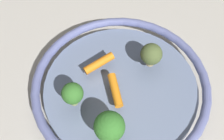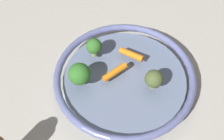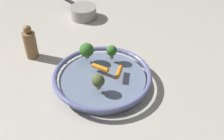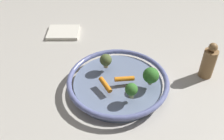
% 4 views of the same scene
% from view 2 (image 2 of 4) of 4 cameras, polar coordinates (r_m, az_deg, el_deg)
% --- Properties ---
extents(ground_plane, '(2.10, 2.10, 0.00)m').
position_cam_2_polar(ground_plane, '(0.81, 2.17, -2.78)').
color(ground_plane, '#B7B2A8').
extents(serving_bowl, '(0.34, 0.34, 0.05)m').
position_cam_2_polar(serving_bowl, '(0.79, 2.23, -1.74)').
color(serving_bowl, slate).
rests_on(serving_bowl, ground_plane).
extents(baby_carrot_back, '(0.03, 0.07, 0.02)m').
position_cam_2_polar(baby_carrot_back, '(0.80, 3.49, 2.77)').
color(baby_carrot_back, orange).
rests_on(baby_carrot_back, serving_bowl).
extents(baby_carrot_left, '(0.07, 0.02, 0.02)m').
position_cam_2_polar(baby_carrot_left, '(0.76, 0.47, -0.36)').
color(baby_carrot_left, orange).
rests_on(baby_carrot_left, serving_bowl).
extents(broccoli_floret_mid, '(0.04, 0.04, 0.05)m').
position_cam_2_polar(broccoli_floret_mid, '(0.73, 7.43, -1.60)').
color(broccoli_floret_mid, tan).
rests_on(broccoli_floret_mid, serving_bowl).
extents(broccoli_floret_large, '(0.04, 0.04, 0.05)m').
position_cam_2_polar(broccoli_floret_large, '(0.78, -3.21, 4.18)').
color(broccoli_floret_large, '#9AA766').
rests_on(broccoli_floret_large, serving_bowl).
extents(broccoli_floret_small, '(0.05, 0.05, 0.06)m').
position_cam_2_polar(broccoli_floret_small, '(0.73, -5.79, -0.72)').
color(broccoli_floret_small, '#98A866').
rests_on(broccoli_floret_small, serving_bowl).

